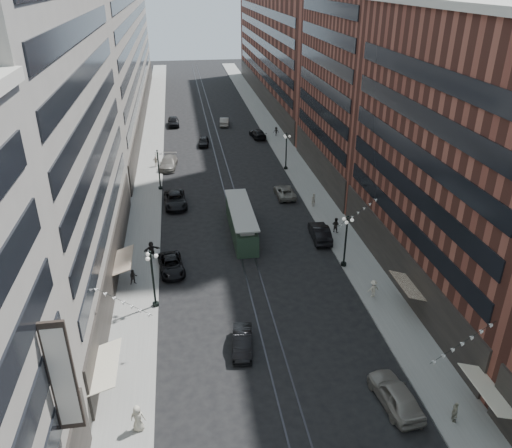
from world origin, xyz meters
TOP-DOWN VIEW (x-y plane):
  - ground at (0.00, 60.00)m, footprint 220.00×220.00m
  - sidewalk_west at (-11.00, 70.00)m, footprint 4.00×180.00m
  - sidewalk_east at (11.00, 70.00)m, footprint 4.00×180.00m
  - rail_west at (-0.70, 70.00)m, footprint 0.12×180.00m
  - rail_east at (0.70, 70.00)m, footprint 0.12×180.00m
  - building_west_mid at (-17.00, 33.00)m, footprint 8.00×36.00m
  - building_west_far at (-17.00, 96.00)m, footprint 8.00×90.00m
  - building_east_mid at (17.00, 28.00)m, footprint 8.00×30.00m
  - building_east_tower at (17.00, 56.00)m, footprint 8.00×26.00m
  - building_east_far at (17.00, 105.00)m, footprint 8.00×72.00m
  - lamppost_sw_far at (-9.20, 28.00)m, footprint 1.03×1.14m
  - lamppost_sw_mid at (-9.20, 55.00)m, footprint 1.03×1.14m
  - lamppost_se_far at (9.20, 32.00)m, footprint 1.03×1.14m
  - lamppost_se_mid at (9.20, 60.00)m, footprint 1.03×1.14m
  - streetcar at (0.00, 40.58)m, footprint 2.50×11.28m
  - car_2 at (-7.79, 33.77)m, footprint 2.87×5.19m
  - car_4 at (7.09, 14.19)m, footprint 2.61×5.33m
  - car_5 at (-2.39, 21.33)m, footprint 2.02×4.39m
  - pedestrian_1 at (-9.94, 14.64)m, footprint 1.00×0.64m
  - pedestrian_2 at (-11.29, 31.79)m, footprint 0.82×0.60m
  - pedestrian_4 at (10.25, 12.16)m, footprint 0.66×0.99m
  - car_7 at (-7.25, 49.42)m, footprint 3.06×5.97m
  - car_8 at (-8.10, 63.54)m, footprint 3.00×5.99m
  - car_9 at (-7.20, 87.11)m, footprint 2.20×5.17m
  - car_10 at (8.38, 37.94)m, footprint 2.05×5.19m
  - car_11 at (6.97, 50.12)m, footprint 2.33×5.01m
  - car_12 at (7.63, 76.81)m, footprint 2.78×5.48m
  - car_13 at (-2.20, 73.75)m, footprint 2.11×4.34m
  - car_14 at (2.54, 85.94)m, footprint 2.20×4.86m
  - pedestrian_5 at (-9.77, 36.55)m, footprint 1.73×0.97m
  - pedestrian_6 at (-9.97, 64.16)m, footprint 1.01×0.67m
  - pedestrian_7 at (10.51, 39.13)m, footprint 0.94×0.92m
  - pedestrian_8 at (9.84, 46.37)m, footprint 0.75×0.67m
  - pedestrian_9 at (11.06, 77.14)m, footprint 1.12×0.78m
  - pedestrian_extra_1 at (10.11, 26.38)m, footprint 1.15×0.63m

SIDE VIEW (x-z plane):
  - ground at x=0.00m, z-range 0.00..0.00m
  - rail_west at x=-0.70m, z-range 0.00..0.02m
  - rail_east at x=0.70m, z-range 0.00..0.02m
  - sidewalk_west at x=-11.00m, z-range 0.00..0.15m
  - sidewalk_east at x=11.00m, z-range 0.00..0.15m
  - car_2 at x=-7.79m, z-range 0.00..1.38m
  - car_11 at x=6.97m, z-range 0.00..1.39m
  - car_5 at x=-2.39m, z-range 0.00..1.40m
  - car_13 at x=-2.20m, z-range 0.00..1.43m
  - car_12 at x=7.63m, z-range 0.00..1.52m
  - car_14 at x=2.54m, z-range 0.00..1.55m
  - car_7 at x=-7.25m, z-range 0.00..1.61m
  - car_8 at x=-8.10m, z-range 0.00..1.67m
  - car_10 at x=8.38m, z-range 0.00..1.68m
  - car_9 at x=-7.20m, z-range 0.00..1.74m
  - car_4 at x=7.09m, z-range 0.00..1.75m
  - pedestrian_2 at x=-11.29m, z-range 0.15..1.67m
  - pedestrian_4 at x=10.25m, z-range 0.15..1.69m
  - pedestrian_6 at x=-9.97m, z-range 0.15..1.74m
  - pedestrian_9 at x=11.06m, z-range 0.15..1.75m
  - pedestrian_extra_1 at x=10.11m, z-range 0.15..1.83m
  - pedestrian_8 at x=9.84m, z-range 0.15..1.86m
  - pedestrian_7 at x=10.51m, z-range 0.15..1.89m
  - pedestrian_5 at x=-9.77m, z-range 0.15..1.94m
  - pedestrian_1 at x=-9.94m, z-range 0.15..2.08m
  - streetcar at x=0.00m, z-range -0.12..3.00m
  - lamppost_sw_far at x=-9.20m, z-range 0.34..5.86m
  - lamppost_sw_mid at x=-9.20m, z-range 0.34..5.86m
  - lamppost_se_far at x=9.20m, z-range 0.34..5.86m
  - lamppost_se_mid at x=9.20m, z-range 0.34..5.86m
  - building_east_mid at x=17.00m, z-range 0.00..24.00m
  - building_east_far at x=17.00m, z-range 0.00..24.00m
  - building_west_far at x=-17.00m, z-range 0.00..26.00m
  - building_west_mid at x=-17.00m, z-range 0.00..28.00m
  - building_east_tower at x=17.00m, z-range 0.00..42.00m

